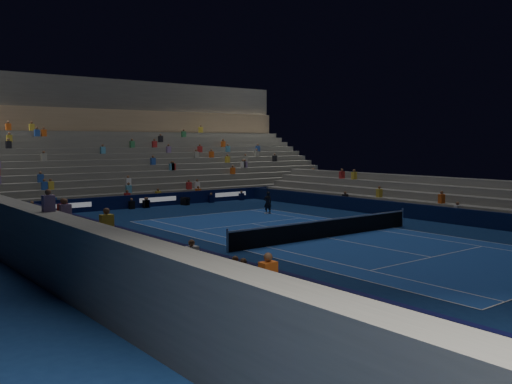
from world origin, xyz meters
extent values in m
plane|color=#0D224E|center=(0.00, 0.00, 0.00)|extent=(90.00, 90.00, 0.00)
cube|color=#1B4499|center=(0.00, 0.00, 0.01)|extent=(10.97, 23.77, 0.01)
cube|color=black|center=(0.00, 18.50, 0.50)|extent=(44.00, 0.25, 1.00)
cube|color=#081133|center=(9.70, 0.00, 0.50)|extent=(0.25, 37.00, 1.00)
cube|color=#080932|center=(-9.70, 0.00, 0.50)|extent=(0.25, 37.00, 1.00)
cube|color=#5E5F5A|center=(0.00, 19.50, 0.25)|extent=(44.00, 1.00, 0.50)
cube|color=#5E5F5A|center=(0.00, 20.50, 0.50)|extent=(44.00, 1.00, 1.00)
cube|color=#5E5F5A|center=(0.00, 21.50, 0.75)|extent=(44.00, 1.00, 1.50)
cube|color=#5E5F5A|center=(0.00, 22.50, 1.00)|extent=(44.00, 1.00, 2.00)
cube|color=#5E5F5A|center=(0.00, 23.50, 1.25)|extent=(44.00, 1.00, 2.50)
cube|color=#5E5F5A|center=(0.00, 24.50, 1.50)|extent=(44.00, 1.00, 3.00)
cube|color=#5E5F5A|center=(0.00, 25.50, 1.75)|extent=(44.00, 1.00, 3.50)
cube|color=#5E5F5A|center=(0.00, 26.50, 2.00)|extent=(44.00, 1.00, 4.00)
cube|color=#5E5F5A|center=(0.00, 27.50, 2.25)|extent=(44.00, 1.00, 4.50)
cube|color=#5E5F5A|center=(0.00, 28.50, 2.50)|extent=(44.00, 1.00, 5.00)
cube|color=#5E5F5A|center=(0.00, 29.50, 2.75)|extent=(44.00, 1.00, 5.50)
cube|color=#5E5F5A|center=(0.00, 30.50, 3.00)|extent=(44.00, 1.00, 6.00)
cube|color=#8C7456|center=(0.00, 31.60, 7.10)|extent=(44.00, 0.60, 2.20)
cube|color=#424240|center=(0.00, 33.00, 9.70)|extent=(44.00, 2.40, 3.00)
cube|color=slate|center=(10.50, 0.00, 0.25)|extent=(1.00, 37.00, 0.50)
cube|color=slate|center=(11.50, 0.00, 0.50)|extent=(1.00, 37.00, 1.00)
cube|color=slate|center=(12.50, 0.00, 0.75)|extent=(1.00, 37.00, 1.50)
cube|color=slate|center=(13.50, 0.00, 1.00)|extent=(1.00, 37.00, 2.00)
cube|color=slate|center=(14.50, 0.00, 1.25)|extent=(1.00, 37.00, 2.50)
cube|color=slate|center=(-10.50, 0.00, 0.25)|extent=(1.00, 37.00, 0.50)
cube|color=slate|center=(-11.50, 0.00, 0.50)|extent=(1.00, 37.00, 1.00)
cube|color=slate|center=(-12.50, 0.00, 0.75)|extent=(1.00, 37.00, 1.50)
cube|color=slate|center=(-13.50, 0.00, 1.00)|extent=(1.00, 37.00, 2.00)
cube|color=slate|center=(-14.50, 0.00, 1.25)|extent=(1.00, 37.00, 2.50)
cylinder|color=#B2B2B7|center=(-6.40, 0.00, 0.55)|extent=(0.10, 0.10, 1.10)
cylinder|color=#B2B2B7|center=(6.40, 0.00, 0.55)|extent=(0.10, 0.10, 1.10)
cube|color=black|center=(0.00, 0.00, 0.45)|extent=(12.80, 0.03, 0.90)
cube|color=white|center=(0.00, 0.00, 0.94)|extent=(12.80, 0.04, 0.08)
imported|color=black|center=(3.84, 9.54, 0.79)|extent=(0.66, 0.53, 1.58)
cube|color=black|center=(2.10, 17.79, 0.31)|extent=(0.62, 0.69, 0.63)
cylinder|color=black|center=(2.10, 17.33, 0.50)|extent=(0.26, 0.38, 0.16)
camera|label=1|loc=(-20.99, -20.56, 5.04)|focal=39.33mm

